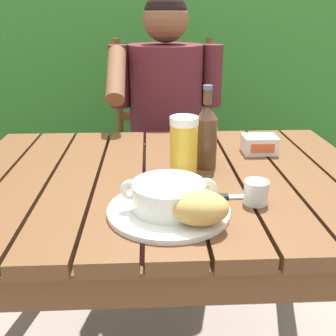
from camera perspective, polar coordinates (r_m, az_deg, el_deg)
dining_table at (r=1.16m, az=-0.15°, el=-5.53°), size 1.16×0.85×0.74m
chair_near_diner at (r=2.01m, az=-0.49°, el=2.12°), size 0.49×0.41×1.05m
person_eating at (r=1.76m, az=-0.34°, el=7.14°), size 0.48×0.47×1.25m
serving_plate at (r=0.90m, az=0.09°, el=-6.10°), size 0.28×0.28×0.01m
soup_bowl at (r=0.89m, az=0.09°, el=-3.89°), size 0.22×0.17×0.07m
bread_roll at (r=0.83m, az=4.66°, el=-5.76°), size 0.12×0.09×0.07m
beer_glass at (r=1.07m, az=2.28°, el=3.01°), size 0.08×0.08×0.17m
beer_bottle at (r=1.14m, az=5.53°, el=4.79°), size 0.06×0.06×0.24m
water_glass_small at (r=0.96m, az=12.57°, el=-3.41°), size 0.06×0.06×0.06m
butter_tub at (r=1.31m, az=13.02°, el=3.32°), size 0.11×0.08×0.06m
table_knife at (r=0.98m, az=8.50°, el=-4.13°), size 0.14×0.02×0.01m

